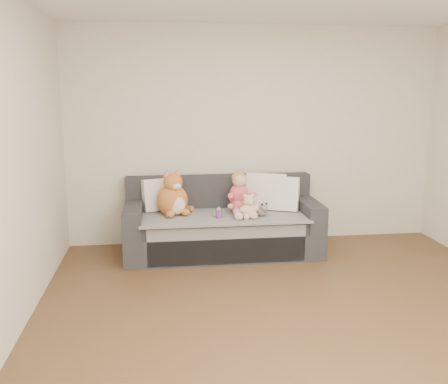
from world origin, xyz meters
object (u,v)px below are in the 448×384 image
object	(u,v)px
sofa	(222,226)
teddy_bear	(249,208)
toddler	(240,196)
sippy_cup	(219,212)
plush_cat	(173,198)

from	to	relation	value
sofa	teddy_bear	distance (m)	0.48
toddler	sippy_cup	distance (m)	0.33
sippy_cup	toddler	bearing A→B (deg)	31.82
sofa	plush_cat	xyz separation A→B (m)	(-0.55, -0.03, 0.36)
sofa	toddler	distance (m)	0.42
sofa	plush_cat	size ratio (longest dim) A/B	4.12
sofa	sippy_cup	distance (m)	0.34
sofa	teddy_bear	xyz separation A→B (m)	(0.26, -0.30, 0.28)
plush_cat	sippy_cup	xyz separation A→B (m)	(0.49, -0.21, -0.13)
sofa	teddy_bear	size ratio (longest dim) A/B	7.81
toddler	sippy_cup	size ratio (longest dim) A/B	3.88
sofa	plush_cat	bearing A→B (deg)	-176.72
toddler	teddy_bear	xyz separation A→B (m)	(0.06, -0.22, -0.09)
plush_cat	sippy_cup	distance (m)	0.55
sofa	toddler	world-z (taller)	toddler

